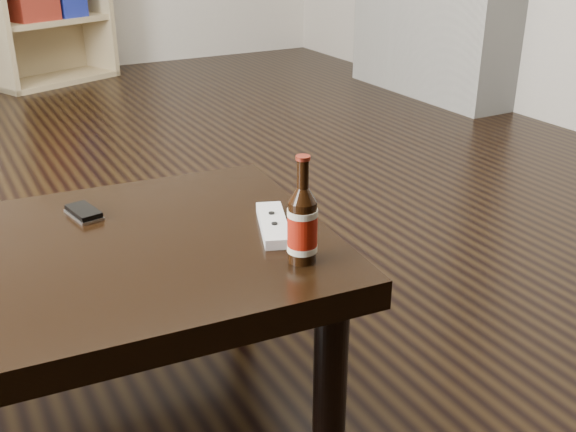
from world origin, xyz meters
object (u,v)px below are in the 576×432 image
beer_bottle (302,225)px  remote (273,224)px  coffee_table (36,288)px  phone (84,213)px

beer_bottle → remote: beer_bottle is taller
coffee_table → phone: bearing=50.1°
beer_bottle → phone: bearing=127.3°
beer_bottle → remote: size_ratio=1.04×
beer_bottle → remote: bearing=83.4°
beer_bottle → phone: (-0.31, 0.40, -0.06)m
beer_bottle → phone: beer_bottle is taller
remote → phone: bearing=162.8°
remote → beer_bottle: bearing=-75.4°
beer_bottle → phone: size_ratio=1.97×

